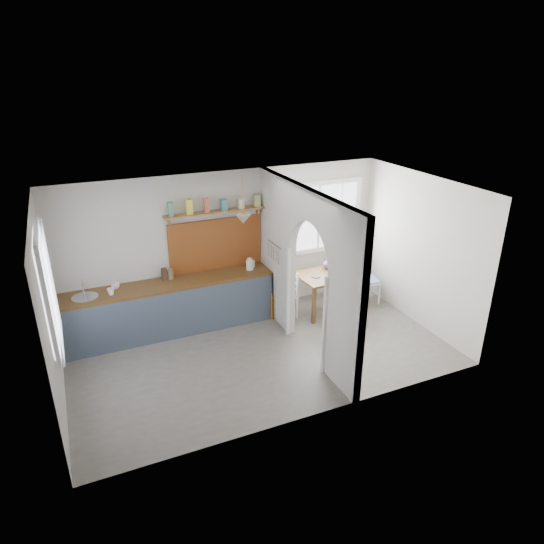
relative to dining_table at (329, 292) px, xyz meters
name	(u,v)px	position (x,y,z in m)	size (l,w,h in m)	color
floor	(263,354)	(-1.71, -0.92, -0.36)	(5.80, 3.20, 0.01)	slate
ceiling	(261,192)	(-1.71, -0.92, 2.24)	(5.80, 3.20, 0.01)	silver
walls	(262,279)	(-1.71, -0.92, 0.94)	(5.81, 3.21, 2.60)	silver
partition	(303,261)	(-1.01, -0.86, 1.09)	(0.12, 3.20, 2.60)	silver
kitchen_window	(46,291)	(-4.58, -0.92, 1.29)	(0.10, 1.16, 1.50)	white
nook_window	(319,217)	(0.09, 0.64, 1.24)	(1.76, 0.10, 1.30)	white
counter	(170,306)	(-2.84, 0.41, 0.09)	(3.50, 0.60, 0.90)	brown
sink	(85,298)	(-4.14, 0.38, 0.53)	(0.40, 0.40, 0.02)	#AEB4BE
backsplash	(216,244)	(-1.91, 0.66, 0.99)	(1.65, 0.03, 0.90)	brown
shelf	(216,209)	(-1.91, 0.57, 1.64)	(1.75, 0.20, 0.21)	olive
pendant_lamp	(243,219)	(-1.56, 0.23, 1.52)	(0.26, 0.26, 0.16)	beige
utensil_rail	(275,245)	(-1.10, -0.02, 1.09)	(0.02, 0.02, 0.50)	#AEB4BE
dining_table	(329,292)	(0.00, 0.00, 0.00)	(1.16, 0.77, 0.73)	brown
chair_left	(283,294)	(-0.88, 0.10, 0.08)	(0.40, 0.40, 0.88)	white
chair_right	(367,280)	(0.83, 0.01, 0.09)	(0.41, 0.41, 0.90)	white
kettle	(250,264)	(-1.40, 0.38, 0.64)	(0.17, 0.14, 0.21)	white
mug_a	(111,292)	(-3.75, 0.30, 0.59)	(0.11, 0.11, 0.11)	white
mug_b	(115,286)	(-3.66, 0.51, 0.59)	(0.13, 0.13, 0.10)	white
knife_block	(164,274)	(-2.86, 0.56, 0.63)	(0.09, 0.12, 0.19)	#452F21
jar	(170,274)	(-2.76, 0.54, 0.62)	(0.10, 0.10, 0.17)	olive
towel_magenta	(272,306)	(-1.13, 0.04, -0.09)	(0.02, 0.03, 0.49)	#D33963
towel_orange	(272,307)	(-1.13, 0.04, -0.11)	(0.02, 0.03, 0.48)	#BC6406
bowl	(352,271)	(0.38, -0.14, 0.40)	(0.28, 0.28, 0.07)	white
table_cup	(329,277)	(-0.13, -0.21, 0.41)	(0.09, 0.09, 0.09)	#4F6D53
plate	(316,276)	(-0.30, -0.02, 0.37)	(0.16, 0.16, 0.01)	#332525
vase	(328,263)	(0.09, 0.23, 0.46)	(0.19, 0.19, 0.20)	#714380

